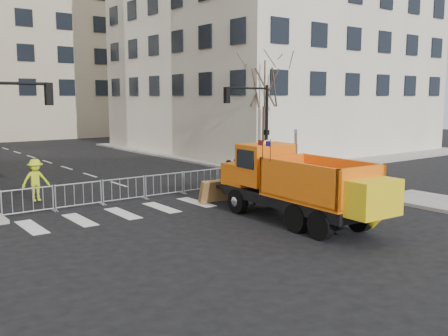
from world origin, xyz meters
TOP-DOWN VIEW (x-y plane):
  - ground at (0.00, 0.00)m, footprint 120.00×120.00m
  - sidewalk_back at (0.00, 8.50)m, footprint 64.00×5.00m
  - traffic_light_right at (8.50, 9.50)m, footprint 0.18×0.18m
  - crowd_barriers at (-0.75, 7.60)m, footprint 12.60×0.60m
  - street_tree at (9.20, 10.50)m, footprint 3.00×3.00m
  - plow_truck at (1.66, 0.13)m, footprint 2.98×8.90m
  - cop_a at (3.39, 6.04)m, footprint 0.74×0.62m
  - cop_b at (2.28, 3.80)m, footprint 0.99×0.93m
  - cop_c at (2.60, 5.59)m, footprint 0.89×1.12m
  - worker at (-5.12, 9.45)m, footprint 1.21×0.70m
  - newspaper_box at (6.08, 8.51)m, footprint 0.52×0.48m

SIDE VIEW (x-z plane):
  - ground at x=0.00m, z-range 0.00..0.00m
  - sidewalk_back at x=0.00m, z-range 0.00..0.15m
  - crowd_barriers at x=-0.75m, z-range 0.00..1.10m
  - newspaper_box at x=6.08m, z-range 0.15..1.25m
  - cop_b at x=2.28m, z-range 0.00..1.61m
  - cop_a at x=3.39m, z-range 0.00..1.74m
  - cop_c at x=2.60m, z-range 0.00..1.77m
  - worker at x=-5.12m, z-range 0.15..2.01m
  - plow_truck at x=1.66m, z-range -0.19..3.22m
  - traffic_light_right at x=8.50m, z-range 0.00..5.40m
  - street_tree at x=9.20m, z-range 0.00..7.50m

